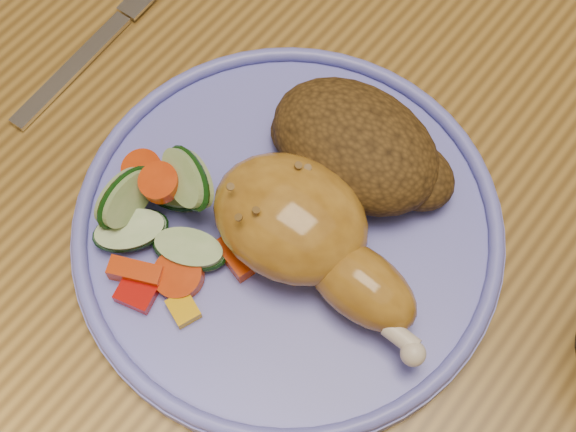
{
  "coord_description": "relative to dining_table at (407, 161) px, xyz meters",
  "views": [
    {
      "loc": [
        0.12,
        -0.3,
        1.23
      ],
      "look_at": [
        -0.01,
        -0.14,
        0.78
      ],
      "focal_mm": 50.0,
      "sensor_mm": 36.0,
      "label": 1
    }
  ],
  "objects": [
    {
      "name": "dining_table",
      "position": [
        0.0,
        0.0,
        0.0
      ],
      "size": [
        0.9,
        1.4,
        0.75
      ],
      "color": "olive",
      "rests_on": "ground"
    },
    {
      "name": "plate",
      "position": [
        -0.01,
        -0.14,
        0.09
      ],
      "size": [
        0.28,
        0.28,
        0.01
      ],
      "primitive_type": "cylinder",
      "color": "#6567CE",
      "rests_on": "dining_table"
    },
    {
      "name": "rice_pilaf",
      "position": [
        -0.01,
        -0.07,
        0.12
      ],
      "size": [
        0.13,
        0.09,
        0.05
      ],
      "color": "#4A3112",
      "rests_on": "plate"
    },
    {
      "name": "plate_rim",
      "position": [
        -0.01,
        -0.14,
        0.1
      ],
      "size": [
        0.28,
        0.28,
        0.01
      ],
      "primitive_type": "torus",
      "color": "#6567CE",
      "rests_on": "plate"
    },
    {
      "name": "chicken_leg",
      "position": [
        0.01,
        -0.14,
        0.12
      ],
      "size": [
        0.17,
        0.09,
        0.05
      ],
      "color": "#AF7824",
      "rests_on": "plate"
    },
    {
      "name": "vegetable_pile",
      "position": [
        -0.07,
        -0.19,
        0.11
      ],
      "size": [
        0.12,
        0.11,
        0.05
      ],
      "color": "#A50A05",
      "rests_on": "plate"
    },
    {
      "name": "ground",
      "position": [
        0.0,
        0.0,
        -0.67
      ],
      "size": [
        4.0,
        4.0,
        0.0
      ],
      "primitive_type": "plane",
      "color": "brown",
      "rests_on": "ground"
    },
    {
      "name": "fork",
      "position": [
        -0.21,
        -0.11,
        0.09
      ],
      "size": [
        0.02,
        0.16,
        0.0
      ],
      "color": "silver",
      "rests_on": "dining_table"
    }
  ]
}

